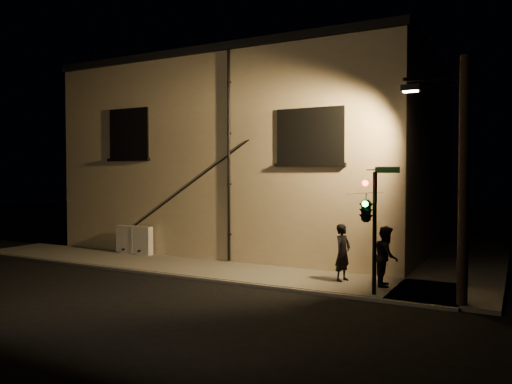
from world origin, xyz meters
The scene contains 8 objects.
ground centered at (0.00, 0.00, 0.00)m, with size 90.00×90.00×0.00m, color black.
sidewalk centered at (1.22, 4.39, 0.06)m, with size 21.00×16.00×0.12m.
building centered at (-3.00, 8.99, 4.40)m, with size 16.20×12.23×8.80m.
utility_cabinet centered at (-6.50, 2.70, 0.73)m, with size 1.85×0.31×1.21m, color silver.
pedestrian_a centered at (3.31, 1.62, 1.05)m, with size 0.68×0.44×1.85m, color black.
pedestrian_b centered at (4.74, 1.53, 1.05)m, with size 0.91×0.71×1.87m, color black.
traffic_signal centered at (4.48, 0.19, 2.61)m, with size 1.40×2.18×3.69m.
streetlamp_pole centered at (6.93, 0.35, 3.60)m, with size 2.01×1.38×6.71m.
Camera 1 is at (8.39, -13.92, 3.59)m, focal length 35.00 mm.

